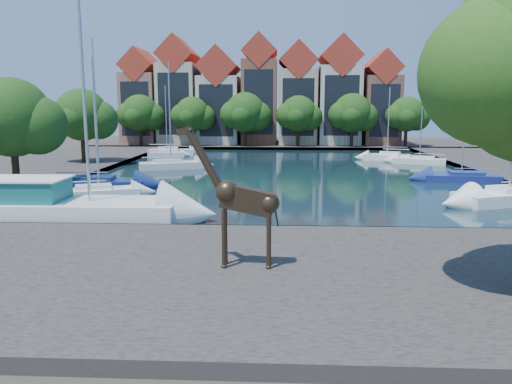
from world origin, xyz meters
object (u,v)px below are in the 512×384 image
(giraffe_statue, at_px, (240,199))
(sailboat_right_a, at_px, (509,194))
(sailboat_left_a, at_px, (99,191))
(motorsailer, at_px, (56,205))

(giraffe_statue, distance_m, sailboat_right_a, 22.99)
(giraffe_statue, distance_m, sailboat_left_a, 19.81)
(motorsailer, relative_size, sailboat_right_a, 1.10)
(sailboat_left_a, bearing_deg, giraffe_statue, -54.56)
(sailboat_left_a, height_order, sailboat_right_a, sailboat_right_a)
(sailboat_right_a, bearing_deg, sailboat_left_a, 178.73)
(giraffe_statue, distance_m, motorsailer, 14.50)
(giraffe_statue, xyz_separation_m, sailboat_right_a, (16.92, 15.38, -2.44))
(sailboat_left_a, bearing_deg, sailboat_right_a, -1.27)
(motorsailer, bearing_deg, sailboat_right_a, 12.98)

